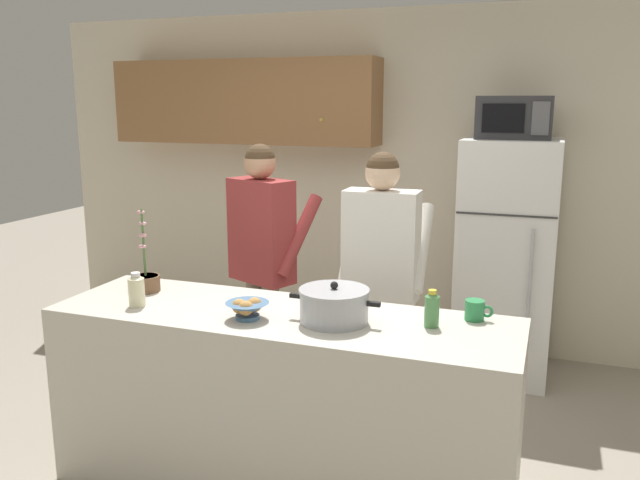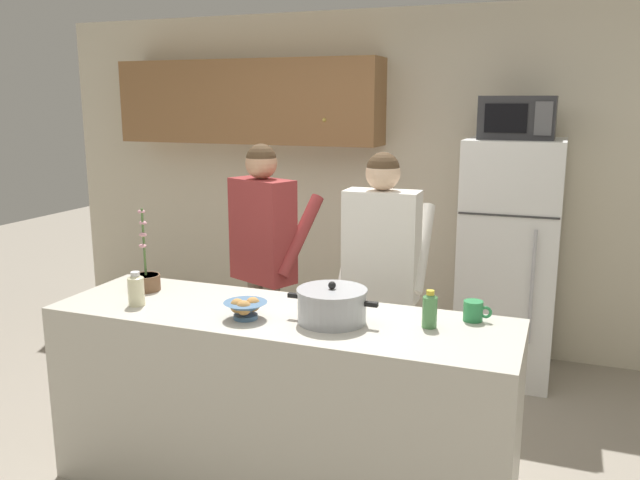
# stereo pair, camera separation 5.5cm
# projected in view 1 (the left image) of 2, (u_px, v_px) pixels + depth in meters

# --- Properties ---
(back_wall_unit) EXTENTS (6.00, 0.48, 2.60)m
(back_wall_unit) POSITION_uv_depth(u_px,v_px,m) (363.00, 164.00, 5.16)
(back_wall_unit) COLOR beige
(back_wall_unit) RESTS_ON ground
(kitchen_island) EXTENTS (2.26, 0.68, 0.92)m
(kitchen_island) POSITION_uv_depth(u_px,v_px,m) (282.00, 402.00, 3.21)
(kitchen_island) COLOR beige
(kitchen_island) RESTS_ON ground
(refrigerator) EXTENTS (0.64, 0.68, 1.67)m
(refrigerator) POSITION_uv_depth(u_px,v_px,m) (506.00, 260.00, 4.53)
(refrigerator) COLOR white
(refrigerator) RESTS_ON ground
(microwave) EXTENTS (0.48, 0.37, 0.28)m
(microwave) POSITION_uv_depth(u_px,v_px,m) (515.00, 117.00, 4.30)
(microwave) COLOR #2D2D30
(microwave) RESTS_ON refrigerator
(person_near_pot) EXTENTS (0.61, 0.56, 1.66)m
(person_near_pot) POSITION_uv_depth(u_px,v_px,m) (263.00, 244.00, 4.05)
(person_near_pot) COLOR #726656
(person_near_pot) RESTS_ON ground
(person_by_sink) EXTENTS (0.50, 0.41, 1.64)m
(person_by_sink) POSITION_uv_depth(u_px,v_px,m) (381.00, 261.00, 3.69)
(person_by_sink) COLOR black
(person_by_sink) RESTS_ON ground
(cooking_pot) EXTENTS (0.44, 0.33, 0.19)m
(cooking_pot) POSITION_uv_depth(u_px,v_px,m) (334.00, 305.00, 2.99)
(cooking_pot) COLOR #ADAFB5
(cooking_pot) RESTS_ON kitchen_island
(coffee_mug) EXTENTS (0.13, 0.09, 0.10)m
(coffee_mug) POSITION_uv_depth(u_px,v_px,m) (475.00, 310.00, 3.01)
(coffee_mug) COLOR #2D8C4C
(coffee_mug) RESTS_ON kitchen_island
(bread_bowl) EXTENTS (0.21, 0.21, 0.10)m
(bread_bowl) POSITION_uv_depth(u_px,v_px,m) (247.00, 309.00, 3.02)
(bread_bowl) COLOR #4C7299
(bread_bowl) RESTS_ON kitchen_island
(bottle_near_edge) EXTENTS (0.07, 0.07, 0.17)m
(bottle_near_edge) POSITION_uv_depth(u_px,v_px,m) (432.00, 309.00, 2.92)
(bottle_near_edge) COLOR #4C8C4C
(bottle_near_edge) RESTS_ON kitchen_island
(bottle_mid_counter) EXTENTS (0.08, 0.08, 0.17)m
(bottle_mid_counter) POSITION_uv_depth(u_px,v_px,m) (136.00, 290.00, 3.21)
(bottle_mid_counter) COLOR beige
(bottle_mid_counter) RESTS_ON kitchen_island
(potted_orchid) EXTENTS (0.15, 0.15, 0.45)m
(potted_orchid) POSITION_uv_depth(u_px,v_px,m) (146.00, 279.00, 3.47)
(potted_orchid) COLOR brown
(potted_orchid) RESTS_ON kitchen_island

